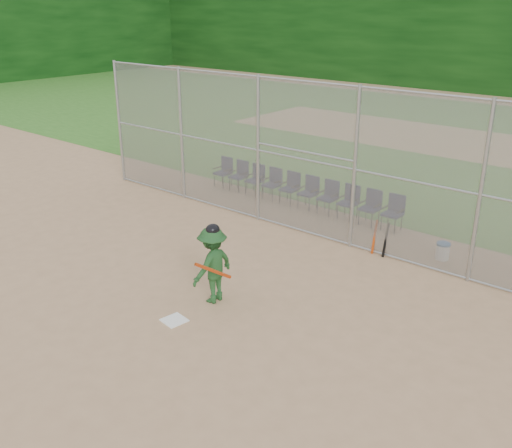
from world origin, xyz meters
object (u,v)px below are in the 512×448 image
Objects in this scene: home_plate at (174,320)px; batter_at_plate at (213,264)px; chair_0 at (223,172)px; water_cooler at (443,251)px.

batter_at_plate is at bearing 88.57° from home_plate.
water_cooler is at bearing -6.54° from chair_0.
home_plate is at bearing -115.17° from water_cooler.
water_cooler is at bearing 60.47° from batter_at_plate.
chair_0 reaches higher than home_plate.
water_cooler is at bearing 64.83° from home_plate.
chair_0 reaches higher than water_cooler.
home_plate is 8.66m from chair_0.
batter_at_plate reaches higher than home_plate.
chair_0 is (-5.15, 6.95, 0.47)m from home_plate.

